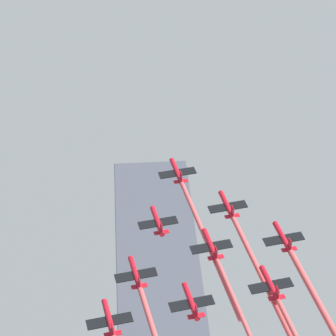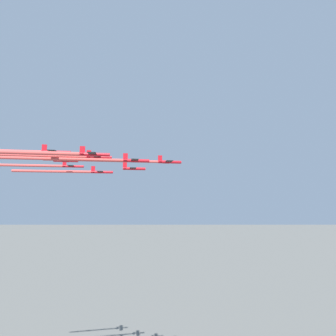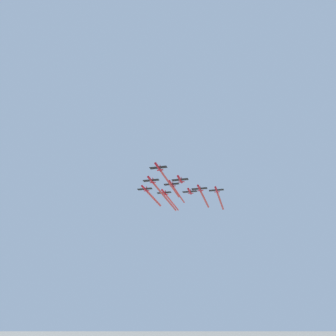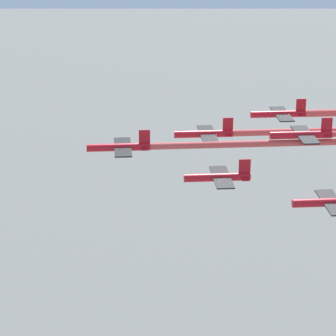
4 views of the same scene
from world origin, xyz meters
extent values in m
cylinder|color=red|center=(38.58, -43.09, 121.42)|extent=(8.66, 5.88, 1.15)
cube|color=black|center=(39.11, -42.77, 121.42)|extent=(6.72, 8.83, 0.19)
cube|color=red|center=(41.89, -41.08, 122.87)|extent=(1.51, 1.00, 2.31)
cube|color=red|center=(41.89, -41.08, 121.42)|extent=(2.73, 3.46, 0.13)
cylinder|color=red|center=(54.49, -42.87, 119.33)|extent=(8.66, 5.88, 1.15)
cube|color=black|center=(55.03, -42.55, 119.33)|extent=(6.72, 8.83, 0.19)
cube|color=red|center=(57.81, -40.86, 120.77)|extent=(1.51, 1.00, 2.31)
cube|color=red|center=(57.81, -40.86, 119.33)|extent=(2.73, 3.46, 0.13)
cylinder|color=red|center=(46.12, -29.08, 120.57)|extent=(8.66, 5.88, 1.15)
cube|color=black|center=(46.65, -28.75, 120.57)|extent=(6.72, 8.83, 0.19)
cube|color=red|center=(49.43, -27.06, 122.01)|extent=(1.51, 1.00, 2.31)
cube|color=red|center=(49.43, -27.06, 120.57)|extent=(2.73, 3.46, 0.13)
cylinder|color=red|center=(70.41, -42.65, 118.42)|extent=(8.66, 5.88, 1.15)
cube|color=black|center=(70.94, -42.33, 118.42)|extent=(6.72, 8.83, 0.19)
cylinder|color=red|center=(62.03, -28.86, 122.68)|extent=(8.66, 5.88, 1.15)
cube|color=black|center=(62.57, -28.53, 122.68)|extent=(6.72, 8.83, 0.19)
cube|color=red|center=(65.35, -26.84, 124.12)|extent=(1.51, 1.00, 2.31)
cube|color=red|center=(65.35, -26.84, 122.68)|extent=(2.73, 3.46, 0.13)
cylinder|color=red|center=(53.66, -15.06, 121.17)|extent=(8.66, 5.88, 1.15)
cube|color=black|center=(54.19, -14.73, 121.17)|extent=(6.72, 8.83, 0.19)
cube|color=red|center=(56.97, -13.05, 122.61)|extent=(1.51, 1.00, 2.31)
cube|color=red|center=(56.97, -13.05, 121.17)|extent=(2.73, 3.46, 0.13)
cylinder|color=#D84C47|center=(60.92, -29.53, 121.42)|extent=(37.15, 23.09, 1.00)
camera|label=1|loc=(180.61, -1.98, 236.17)|focal=85.00mm
camera|label=2|loc=(1.35, 53.89, 107.75)|focal=28.00mm
camera|label=3|loc=(-62.20, -153.42, 55.25)|focal=35.00mm
camera|label=4|loc=(95.51, -139.40, 159.57)|focal=85.00mm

